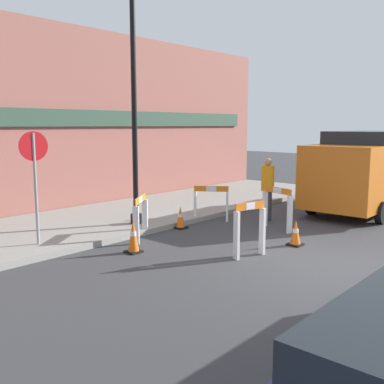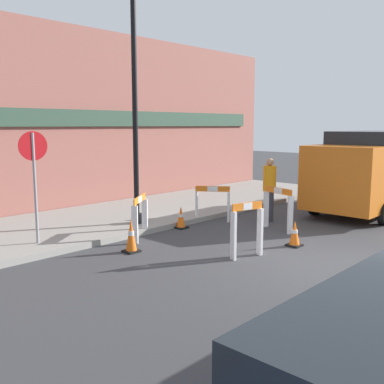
{
  "view_description": "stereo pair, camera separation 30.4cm",
  "coord_description": "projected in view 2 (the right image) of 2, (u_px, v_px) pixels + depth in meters",
  "views": [
    {
      "loc": [
        -7.81,
        -3.2,
        2.59
      ],
      "look_at": [
        0.15,
        3.87,
        1.0
      ],
      "focal_mm": 42.0,
      "sensor_mm": 36.0,
      "label": 1
    },
    {
      "loc": [
        -7.61,
        -3.42,
        2.59
      ],
      "look_at": [
        0.15,
        3.87,
        1.0
      ],
      "focal_mm": 42.0,
      "sensor_mm": 36.0,
      "label": 2
    }
  ],
  "objects": [
    {
      "name": "ground_plane",
      "position": [
        341.0,
        268.0,
        8.19
      ],
      "size": [
        60.0,
        60.0,
        0.0
      ],
      "primitive_type": "plane",
      "color": "#38383A"
    },
    {
      "name": "sidewalk_slab",
      "position": [
        121.0,
        216.0,
        12.54
      ],
      "size": [
        18.0,
        3.89,
        0.14
      ],
      "color": "gray",
      "rests_on": "ground_plane"
    },
    {
      "name": "storefront_facade",
      "position": [
        78.0,
        120.0,
        13.51
      ],
      "size": [
        18.0,
        0.22,
        5.5
      ],
      "color": "#93564C",
      "rests_on": "ground_plane"
    },
    {
      "name": "streetlamp_post",
      "position": [
        134.0,
        72.0,
        10.82
      ],
      "size": [
        0.44,
        0.44,
        5.86
      ],
      "color": "black",
      "rests_on": "sidewalk_slab"
    },
    {
      "name": "stop_sign",
      "position": [
        34.0,
        169.0,
        9.21
      ],
      "size": [
        0.6,
        0.1,
        2.33
      ],
      "rotation": [
        0.0,
        0.0,
        3.02
      ],
      "color": "gray",
      "rests_on": "sidewalk_slab"
    },
    {
      "name": "barricade_0",
      "position": [
        213.0,
        202.0,
        12.11
      ],
      "size": [
        0.64,
        0.84,
        0.97
      ],
      "rotation": [
        0.0,
        0.0,
        2.18
      ],
      "color": "white",
      "rests_on": "ground_plane"
    },
    {
      "name": "barricade_1",
      "position": [
        140.0,
        215.0,
        10.27
      ],
      "size": [
        0.87,
        0.67,
        1.0
      ],
      "rotation": [
        0.0,
        0.0,
        3.76
      ],
      "color": "white",
      "rests_on": "ground_plane"
    },
    {
      "name": "barricade_2",
      "position": [
        247.0,
        229.0,
        8.8
      ],
      "size": [
        0.73,
        0.32,
        1.1
      ],
      "rotation": [
        0.0,
        0.0,
        6.02
      ],
      "color": "white",
      "rests_on": "ground_plane"
    },
    {
      "name": "barricade_3",
      "position": [
        278.0,
        207.0,
        11.08
      ],
      "size": [
        0.4,
        0.96,
        1.07
      ],
      "rotation": [
        0.0,
        0.0,
        7.56
      ],
      "color": "white",
      "rests_on": "ground_plane"
    },
    {
      "name": "traffic_cone_0",
      "position": [
        131.0,
        236.0,
        9.2
      ],
      "size": [
        0.3,
        0.3,
        0.69
      ],
      "color": "black",
      "rests_on": "ground_plane"
    },
    {
      "name": "traffic_cone_1",
      "position": [
        295.0,
        234.0,
        9.66
      ],
      "size": [
        0.3,
        0.3,
        0.56
      ],
      "color": "black",
      "rests_on": "ground_plane"
    },
    {
      "name": "traffic_cone_2",
      "position": [
        181.0,
        218.0,
        11.34
      ],
      "size": [
        0.3,
        0.3,
        0.57
      ],
      "color": "black",
      "rests_on": "ground_plane"
    },
    {
      "name": "person_worker",
      "position": [
        269.0,
        188.0,
        12.12
      ],
      "size": [
        0.36,
        0.36,
        1.71
      ],
      "rotation": [
        0.0,
        0.0,
        3.1
      ],
      "color": "#33333D",
      "rests_on": "ground_plane"
    },
    {
      "name": "work_van",
      "position": [
        374.0,
        168.0,
        13.43
      ],
      "size": [
        5.37,
        2.17,
        2.41
      ],
      "color": "#D16619",
      "rests_on": "ground_plane"
    }
  ]
}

